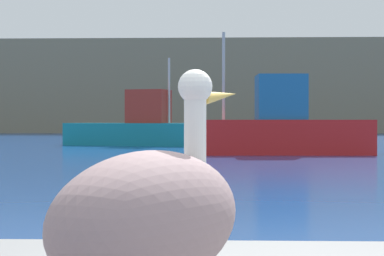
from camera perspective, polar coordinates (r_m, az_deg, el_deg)
name	(u,v)px	position (r m, az deg, el deg)	size (l,w,h in m)	color
hillside_backdrop	(220,88)	(77.76, 2.32, 3.28)	(140.00, 12.40, 9.88)	#7F755B
pelican	(152,216)	(2.51, -3.33, -7.21)	(0.88, 1.31, 0.91)	gray
fishing_boat_teal	(136,128)	(37.58, -4.65, 0.04)	(7.52, 4.07, 4.68)	teal
fishing_boat_red	(279,128)	(28.06, 7.15, 0.00)	(7.43, 2.45, 4.91)	red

